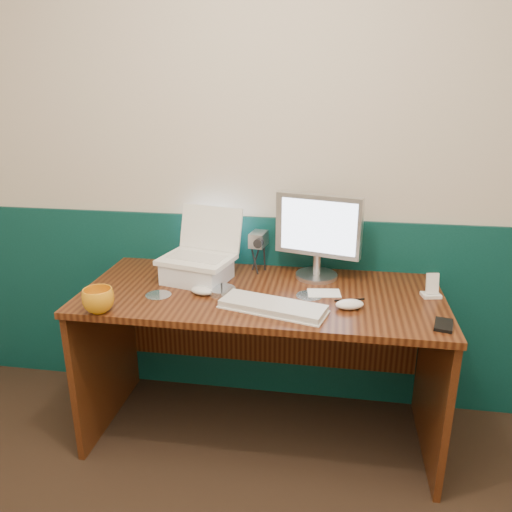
% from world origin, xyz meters
% --- Properties ---
extents(back_wall, '(3.50, 0.04, 2.50)m').
position_xyz_m(back_wall, '(0.00, 1.75, 1.25)').
color(back_wall, beige).
rests_on(back_wall, ground).
extents(wainscot, '(3.48, 0.02, 1.00)m').
position_xyz_m(wainscot, '(0.00, 1.74, 0.50)').
color(wainscot, '#073431').
rests_on(wainscot, ground).
extents(desk, '(1.60, 0.70, 0.75)m').
position_xyz_m(desk, '(-0.03, 1.38, 0.38)').
color(desk, '#331409').
rests_on(desk, ground).
extents(laptop_riser, '(0.32, 0.29, 0.10)m').
position_xyz_m(laptop_riser, '(-0.34, 1.46, 0.80)').
color(laptop_riser, white).
rests_on(laptop_riser, desk).
extents(laptop, '(0.37, 0.31, 0.27)m').
position_xyz_m(laptop, '(-0.34, 1.46, 0.98)').
color(laptop, white).
rests_on(laptop, laptop_riser).
extents(monitor, '(0.42, 0.22, 0.40)m').
position_xyz_m(monitor, '(0.21, 1.60, 0.95)').
color(monitor, silver).
rests_on(monitor, desk).
extents(keyboard, '(0.46, 0.25, 0.03)m').
position_xyz_m(keyboard, '(0.05, 1.20, 0.76)').
color(keyboard, silver).
rests_on(keyboard, desk).
extents(mouse_right, '(0.13, 0.10, 0.04)m').
position_xyz_m(mouse_right, '(0.36, 1.26, 0.77)').
color(mouse_right, white).
rests_on(mouse_right, desk).
extents(mouse_left, '(0.12, 0.09, 0.04)m').
position_xyz_m(mouse_left, '(-0.28, 1.31, 0.77)').
color(mouse_left, silver).
rests_on(mouse_left, desk).
extents(mug, '(0.16, 0.16, 0.10)m').
position_xyz_m(mug, '(-0.65, 1.07, 0.80)').
color(mug, orange).
rests_on(mug, desk).
extents(camcorder, '(0.11, 0.15, 0.21)m').
position_xyz_m(camcorder, '(-0.08, 1.63, 0.85)').
color(camcorder, '#A0A1A5').
rests_on(camcorder, desk).
extents(cd_spindle, '(0.12, 0.12, 0.03)m').
position_xyz_m(cd_spindle, '(-0.20, 1.33, 0.76)').
color(cd_spindle, silver).
rests_on(cd_spindle, desk).
extents(cd_loose_a, '(0.11, 0.11, 0.00)m').
position_xyz_m(cd_loose_a, '(-0.47, 1.27, 0.75)').
color(cd_loose_a, '#ACB1BC').
rests_on(cd_loose_a, desk).
extents(cd_loose_b, '(0.12, 0.12, 0.00)m').
position_xyz_m(cd_loose_b, '(0.19, 1.37, 0.75)').
color(cd_loose_b, silver).
rests_on(cd_loose_b, desk).
extents(pen, '(0.13, 0.05, 0.01)m').
position_xyz_m(pen, '(0.36, 1.34, 0.75)').
color(pen, black).
rests_on(pen, desk).
extents(papers, '(0.15, 0.11, 0.00)m').
position_xyz_m(papers, '(0.25, 1.40, 0.75)').
color(papers, white).
rests_on(papers, desk).
extents(dock, '(0.09, 0.07, 0.01)m').
position_xyz_m(dock, '(0.71, 1.44, 0.76)').
color(dock, white).
rests_on(dock, desk).
extents(music_player, '(0.06, 0.04, 0.09)m').
position_xyz_m(music_player, '(0.71, 1.44, 0.81)').
color(music_player, white).
rests_on(music_player, dock).
extents(pda, '(0.09, 0.12, 0.01)m').
position_xyz_m(pda, '(0.71, 1.16, 0.76)').
color(pda, black).
rests_on(pda, desk).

